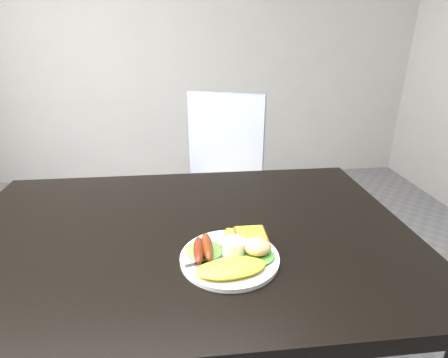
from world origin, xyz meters
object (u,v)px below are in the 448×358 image
object	(u,v)px
dining_chair	(230,196)
plate	(230,258)
dining_table	(184,236)
person	(131,155)

from	to	relation	value
dining_chair	plate	bearing A→B (deg)	-72.96
dining_table	dining_chair	distance (m)	0.88
dining_table	dining_chair	xyz separation A→B (m)	(0.22, 0.81, -0.28)
plate	person	bearing A→B (deg)	109.81
dining_chair	plate	distance (m)	1.01
person	plate	world-z (taller)	person
person	plate	xyz separation A→B (m)	(0.36, -1.01, 0.08)
dining_chair	plate	world-z (taller)	plate
dining_table	person	xyz separation A→B (m)	(-0.26, 0.86, -0.05)
person	plate	size ratio (longest dim) A/B	5.94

